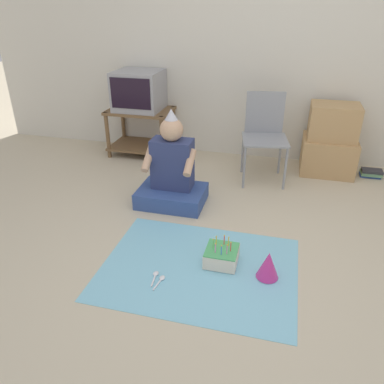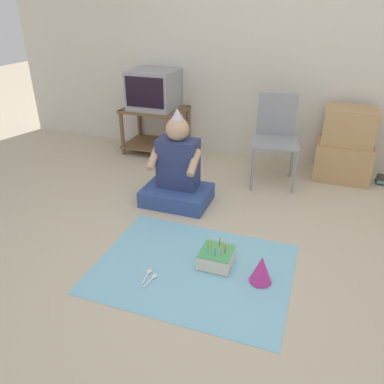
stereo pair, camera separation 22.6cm
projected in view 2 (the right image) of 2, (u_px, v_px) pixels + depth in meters
The scene contains 12 objects.
ground_plane at pixel (217, 278), 2.42m from camera, with size 16.00×16.00×0.00m, color beige.
wall_back at pixel (284, 37), 3.69m from camera, with size 6.40×0.06×2.55m.
tv_stand at pixel (156, 126), 4.30m from camera, with size 0.70×0.49×0.52m.
tv at pixel (154, 90), 4.11m from camera, with size 0.50×0.48×0.41m.
folding_chair at pixel (276, 133), 3.53m from camera, with size 0.48×0.48×0.83m.
cardboard_box_stack at pixel (345, 147), 3.67m from camera, with size 0.53×0.45×0.71m.
person_seated at pixel (177, 174), 3.23m from camera, with size 0.57×0.42×0.83m.
party_cloth at pixel (193, 268), 2.51m from camera, with size 1.29×0.99×0.01m.
birthday_cake at pixel (216, 257), 2.52m from camera, with size 0.22×0.22×0.18m.
party_hat_blue at pixel (261, 269), 2.35m from camera, with size 0.15×0.15×0.19m.
plastic_spoon_near at pixel (148, 273), 2.45m from camera, with size 0.04×0.15×0.01m.
plastic_spoon_far at pixel (153, 277), 2.41m from camera, with size 0.04×0.14×0.01m.
Camera 2 is at (0.49, -1.84, 1.60)m, focal length 35.00 mm.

